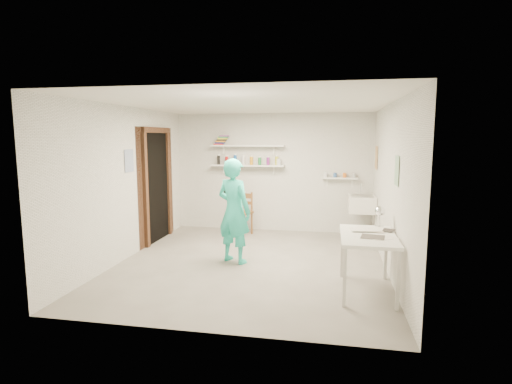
% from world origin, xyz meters
% --- Properties ---
extents(floor, '(4.00, 4.50, 0.02)m').
position_xyz_m(floor, '(0.00, 0.00, -0.01)').
color(floor, slate).
rests_on(floor, ground).
extents(ceiling, '(4.00, 4.50, 0.02)m').
position_xyz_m(ceiling, '(0.00, 0.00, 2.41)').
color(ceiling, silver).
rests_on(ceiling, wall_back).
extents(wall_back, '(4.00, 0.02, 2.40)m').
position_xyz_m(wall_back, '(0.00, 2.26, 1.20)').
color(wall_back, silver).
rests_on(wall_back, ground).
extents(wall_front, '(4.00, 0.02, 2.40)m').
position_xyz_m(wall_front, '(0.00, -2.26, 1.20)').
color(wall_front, silver).
rests_on(wall_front, ground).
extents(wall_left, '(0.02, 4.50, 2.40)m').
position_xyz_m(wall_left, '(-2.01, 0.00, 1.20)').
color(wall_left, silver).
rests_on(wall_left, ground).
extents(wall_right, '(0.02, 4.50, 2.40)m').
position_xyz_m(wall_right, '(2.01, 0.00, 1.20)').
color(wall_right, silver).
rests_on(wall_right, ground).
extents(doorway_recess, '(0.02, 0.90, 2.00)m').
position_xyz_m(doorway_recess, '(-1.99, 1.05, 1.00)').
color(doorway_recess, black).
rests_on(doorway_recess, wall_left).
extents(corridor_box, '(1.40, 1.50, 2.10)m').
position_xyz_m(corridor_box, '(-2.70, 1.05, 1.05)').
color(corridor_box, brown).
rests_on(corridor_box, ground).
extents(door_lintel, '(0.06, 1.05, 0.10)m').
position_xyz_m(door_lintel, '(-1.97, 1.05, 2.05)').
color(door_lintel, brown).
rests_on(door_lintel, wall_left).
extents(door_jamb_near, '(0.06, 0.10, 2.00)m').
position_xyz_m(door_jamb_near, '(-1.97, 0.55, 1.00)').
color(door_jamb_near, brown).
rests_on(door_jamb_near, ground).
extents(door_jamb_far, '(0.06, 0.10, 2.00)m').
position_xyz_m(door_jamb_far, '(-1.97, 1.55, 1.00)').
color(door_jamb_far, brown).
rests_on(door_jamb_far, ground).
extents(shelf_lower, '(1.50, 0.22, 0.03)m').
position_xyz_m(shelf_lower, '(-0.50, 2.13, 1.35)').
color(shelf_lower, white).
rests_on(shelf_lower, wall_back).
extents(shelf_upper, '(1.50, 0.22, 0.03)m').
position_xyz_m(shelf_upper, '(-0.50, 2.13, 1.75)').
color(shelf_upper, white).
rests_on(shelf_upper, wall_back).
extents(ledge_shelf, '(0.70, 0.14, 0.03)m').
position_xyz_m(ledge_shelf, '(1.35, 2.17, 1.12)').
color(ledge_shelf, white).
rests_on(ledge_shelf, wall_back).
extents(poster_left, '(0.01, 0.28, 0.36)m').
position_xyz_m(poster_left, '(-1.99, 0.05, 1.55)').
color(poster_left, '#334C7F').
rests_on(poster_left, wall_left).
extents(poster_right_a, '(0.01, 0.34, 0.42)m').
position_xyz_m(poster_right_a, '(1.99, 1.80, 1.55)').
color(poster_right_a, '#995933').
rests_on(poster_right_a, wall_right).
extents(poster_right_b, '(0.01, 0.30, 0.38)m').
position_xyz_m(poster_right_b, '(1.99, -0.55, 1.50)').
color(poster_right_b, '#3F724C').
rests_on(poster_right_b, wall_right).
extents(belfast_sink, '(0.48, 0.60, 0.30)m').
position_xyz_m(belfast_sink, '(1.75, 1.70, 0.70)').
color(belfast_sink, white).
rests_on(belfast_sink, wall_right).
extents(man, '(0.69, 0.59, 1.61)m').
position_xyz_m(man, '(-0.27, 0.02, 0.80)').
color(man, '#2AD5BB').
rests_on(man, ground).
extents(wall_clock, '(0.28, 0.15, 0.29)m').
position_xyz_m(wall_clock, '(-0.36, 0.22, 1.07)').
color(wall_clock, beige).
rests_on(wall_clock, man).
extents(wooden_chair, '(0.52, 0.51, 0.89)m').
position_xyz_m(wooden_chair, '(-0.57, 1.72, 0.44)').
color(wooden_chair, brown).
rests_on(wooden_chair, ground).
extents(work_table, '(0.66, 1.10, 0.73)m').
position_xyz_m(work_table, '(1.64, -0.86, 0.37)').
color(work_table, white).
rests_on(work_table, ground).
extents(desk_lamp, '(0.14, 0.14, 0.14)m').
position_xyz_m(desk_lamp, '(1.82, -0.42, 0.95)').
color(desk_lamp, silver).
rests_on(desk_lamp, work_table).
extents(spray_cans, '(1.29, 0.06, 0.17)m').
position_xyz_m(spray_cans, '(-0.50, 2.13, 1.45)').
color(spray_cans, black).
rests_on(spray_cans, shelf_lower).
extents(book_stack, '(0.30, 0.14, 0.20)m').
position_xyz_m(book_stack, '(-1.04, 2.13, 1.86)').
color(book_stack, red).
rests_on(book_stack, shelf_upper).
extents(ledge_pots, '(0.48, 0.07, 0.09)m').
position_xyz_m(ledge_pots, '(1.35, 2.17, 1.18)').
color(ledge_pots, silver).
rests_on(ledge_pots, ledge_shelf).
extents(papers, '(0.30, 0.22, 0.02)m').
position_xyz_m(papers, '(1.64, -0.86, 0.74)').
color(papers, silver).
rests_on(papers, work_table).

